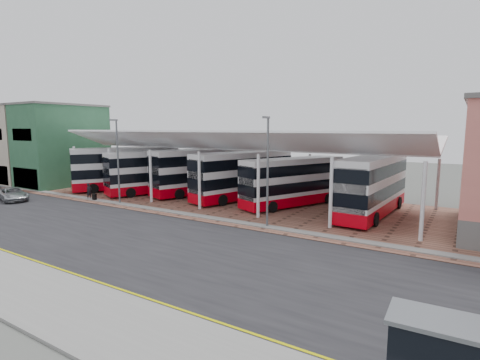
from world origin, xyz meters
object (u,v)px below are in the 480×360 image
(bus_0, at_px, (126,169))
(bus_2, at_px, (203,172))
(bus_3, at_px, (243,176))
(bus_4, at_px, (293,182))
(bus_1, at_px, (158,172))
(silver_car, at_px, (13,194))
(bus_5, at_px, (373,186))
(pedestrian, at_px, (89,191))

(bus_0, relative_size, bus_2, 0.95)
(bus_3, xyz_separation_m, bus_4, (5.69, -0.32, -0.18))
(bus_1, xyz_separation_m, bus_3, (10.02, 1.81, 0.07))
(bus_3, xyz_separation_m, silver_car, (-19.35, -12.83, -1.78))
(bus_1, relative_size, bus_5, 0.95)
(bus_1, xyz_separation_m, bus_2, (4.66, 2.21, 0.12))
(bus_0, relative_size, bus_1, 1.01)
(bus_0, xyz_separation_m, bus_4, (20.55, 1.80, -0.24))
(bus_2, bearing_deg, silver_car, -116.84)
(bus_1, distance_m, bus_4, 15.78)
(bus_4, bearing_deg, bus_1, -151.00)
(bus_0, bearing_deg, bus_1, 35.99)
(bus_2, bearing_deg, bus_1, -134.81)
(bus_0, height_order, bus_1, bus_0)
(bus_3, relative_size, silver_car, 2.55)
(bus_5, xyz_separation_m, silver_car, (-32.18, -12.63, -1.82))
(bus_2, relative_size, bus_4, 1.11)
(bus_0, relative_size, silver_car, 2.47)
(silver_car, bearing_deg, bus_4, -49.28)
(pedestrian, bearing_deg, bus_3, -59.04)
(bus_1, distance_m, bus_5, 22.90)
(bus_4, bearing_deg, bus_0, -151.45)
(bus_5, distance_m, silver_car, 34.61)
(bus_0, xyz_separation_m, bus_3, (14.85, 2.11, -0.06))
(bus_1, bearing_deg, bus_2, 48.92)
(bus_2, height_order, bus_5, bus_2)
(pedestrian, bearing_deg, silver_car, 124.31)
(bus_0, height_order, bus_5, bus_0)
(pedestrian, bearing_deg, bus_2, -43.27)
(bus_1, xyz_separation_m, pedestrian, (-3.21, -6.60, -1.50))
(silver_car, relative_size, pedestrian, 2.86)
(bus_3, distance_m, silver_car, 23.29)
(bus_5, height_order, silver_car, bus_5)
(bus_1, relative_size, bus_3, 0.96)
(bus_2, distance_m, silver_car, 19.34)
(bus_0, xyz_separation_m, pedestrian, (1.62, -6.30, -1.63))
(bus_4, xyz_separation_m, pedestrian, (-18.92, -8.10, -1.39))
(bus_0, distance_m, bus_1, 4.85)
(pedestrian, bearing_deg, bus_5, -73.98)
(bus_1, bearing_deg, bus_3, 33.77)
(bus_0, distance_m, bus_5, 27.74)
(bus_1, relative_size, pedestrian, 6.98)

